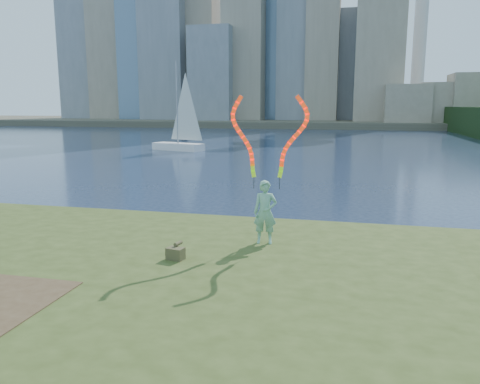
# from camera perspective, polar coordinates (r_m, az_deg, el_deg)

# --- Properties ---
(ground) EXTENTS (320.00, 320.00, 0.00)m
(ground) POSITION_cam_1_polar(r_m,az_deg,el_deg) (11.23, -11.03, -11.78)
(ground) COLOR #18253D
(ground) RESTS_ON ground
(grassy_knoll) EXTENTS (20.00, 18.00, 0.80)m
(grassy_knoll) POSITION_cam_1_polar(r_m,az_deg,el_deg) (9.24, -17.14, -14.85)
(grassy_knoll) COLOR #364418
(grassy_knoll) RESTS_ON ground
(far_shore) EXTENTS (320.00, 40.00, 1.20)m
(far_shore) POSITION_cam_1_polar(r_m,az_deg,el_deg) (104.59, 11.02, 8.34)
(far_shore) COLOR #4F4A3A
(far_shore) RESTS_ON ground
(woman_with_ribbons) EXTENTS (2.03, 0.46, 3.99)m
(woman_with_ribbons) POSITION_cam_1_polar(r_m,az_deg,el_deg) (11.61, 3.16, 0.53)
(woman_with_ribbons) COLOR #1F7948
(woman_with_ribbons) RESTS_ON grassy_knoll
(canvas_bag) EXTENTS (0.42, 0.48, 0.36)m
(canvas_bag) POSITION_cam_1_polar(r_m,az_deg,el_deg) (10.73, -7.85, -7.36)
(canvas_bag) COLOR #444323
(canvas_bag) RESTS_ON grassy_knoll
(sailboat) EXTENTS (5.47, 3.23, 8.32)m
(sailboat) POSITION_cam_1_polar(r_m,az_deg,el_deg) (45.04, -7.30, 6.87)
(sailboat) COLOR white
(sailboat) RESTS_ON ground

